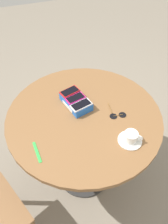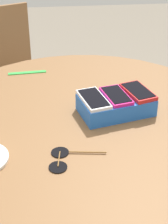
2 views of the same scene
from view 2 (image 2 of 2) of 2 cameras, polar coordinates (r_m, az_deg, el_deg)
The scene contains 8 objects.
round_table at distance 1.19m, azimuth 0.00°, elevation -6.32°, with size 0.97×0.97×0.77m.
phone_box at distance 1.13m, azimuth 4.87°, elevation 1.06°, with size 0.24×0.17×0.05m.
phone_red at distance 1.15m, azimuth 8.22°, elevation 3.08°, with size 0.10×0.14×0.01m.
phone_magenta at distance 1.12m, azimuth 4.92°, elevation 2.50°, with size 0.09×0.13×0.01m.
phone_white at distance 1.10m, azimuth 1.46°, elevation 1.98°, with size 0.10×0.14×0.01m.
lanyard_strap at distance 1.40m, azimuth -8.65°, elevation 5.95°, with size 0.14×0.02×0.00m, color green.
sunglasses at distance 0.95m, azimuth -3.37°, elevation -7.14°, with size 0.15×0.11×0.01m.
chair_near_window at distance 1.94m, azimuth -11.74°, elevation 2.73°, with size 0.52×0.52×0.86m.
Camera 2 is at (0.10, 0.94, 1.36)m, focal length 60.00 mm.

